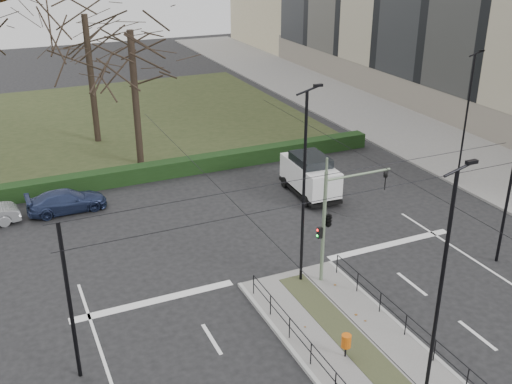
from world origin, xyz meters
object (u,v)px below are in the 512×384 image
streetlamp_sidewalk (466,117)px  parked_car_third (67,201)px  bare_tree_near (131,40)px  bare_tree_center (85,24)px  litter_bin (346,341)px  streetlamp_median_near (440,292)px  streetlamp_median_far (304,187)px  white_van (310,174)px  traffic_light (330,218)px

streetlamp_sidewalk → parked_car_third: streetlamp_sidewalk is taller
streetlamp_sidewalk → bare_tree_near: size_ratio=0.69×
parked_car_third → bare_tree_center: 14.24m
litter_bin → streetlamp_median_near: size_ratio=0.11×
streetlamp_median_far → bare_tree_near: bearing=99.2°
parked_car_third → white_van: 13.80m
parked_car_third → bare_tree_center: bearing=-20.2°
streetlamp_median_far → parked_car_third: bearing=125.2°
litter_bin → streetlamp_median_near: 4.86m
traffic_light → bare_tree_near: 18.72m
streetlamp_median_far → white_van: streetlamp_median_far is taller
streetlamp_sidewalk → white_van: size_ratio=1.71×
traffic_light → streetlamp_median_far: bearing=160.3°
streetlamp_median_near → streetlamp_median_far: size_ratio=0.96×
litter_bin → bare_tree_near: bare_tree_near is taller
streetlamp_median_far → parked_car_third: size_ratio=2.04×
litter_bin → bare_tree_center: bare_tree_center is taller
streetlamp_sidewalk → bare_tree_center: (-18.70, 16.98, 4.27)m
bare_tree_center → litter_bin: bearing=-83.0°
parked_car_third → bare_tree_center: (3.80, 11.27, 7.83)m
parked_car_third → bare_tree_near: bare_tree_near is taller
traffic_light → streetlamp_sidewalk: 14.65m
bare_tree_near → white_van: bearing=-48.8°
streetlamp_median_near → white_van: 17.60m
streetlamp_median_near → white_van: size_ratio=1.80×
parked_car_third → streetlamp_median_near: bearing=-158.9°
bare_tree_near → bare_tree_center: bearing=106.3°
streetlamp_median_near → bare_tree_center: bearing=98.3°
streetlamp_median_near → parked_car_third: streetlamp_median_near is taller
streetlamp_median_far → bare_tree_center: 23.81m
bare_tree_near → litter_bin: bearing=-85.5°
streetlamp_median_near → bare_tree_center: 31.96m
litter_bin → streetlamp_sidewalk: bearing=36.7°
streetlamp_median_near → parked_car_third: bearing=112.7°
parked_car_third → bare_tree_near: 10.78m
bare_tree_center → bare_tree_near: bearing=-73.7°
white_van → bare_tree_near: (-7.82, 8.94, 6.85)m
parked_car_third → streetlamp_sidewalk: bearing=-105.8°
traffic_light → litter_bin: traffic_light is taller
streetlamp_sidewalk → bare_tree_near: bare_tree_near is taller
parked_car_third → litter_bin: bearing=-158.4°
white_van → bare_tree_near: size_ratio=0.41×
traffic_light → white_van: size_ratio=1.10×
bare_tree_center → streetlamp_median_far: bearing=-78.9°
traffic_light → streetlamp_sidewalk: (13.11, 6.47, 1.05)m
streetlamp_sidewalk → white_van: 9.88m
white_van → bare_tree_center: bearing=122.8°
white_van → litter_bin: bearing=-114.0°
streetlamp_median_far → parked_car_third: streetlamp_median_far is taller
streetlamp_median_near → streetlamp_sidewalk: 20.15m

